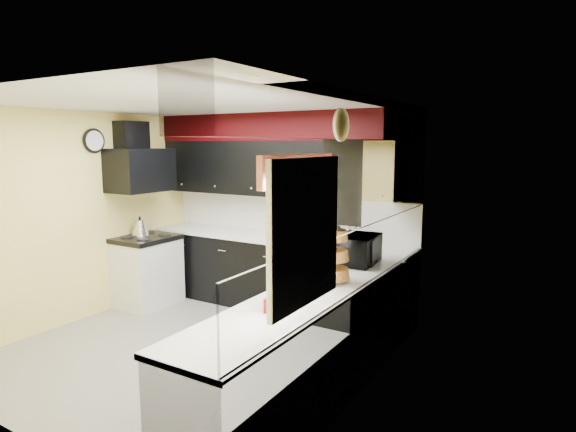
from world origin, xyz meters
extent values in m
plane|color=gray|center=(0.00, 0.00, 0.00)|extent=(3.60, 3.60, 0.00)
cube|color=#E0C666|center=(0.00, 1.80, 1.25)|extent=(3.60, 0.06, 2.50)
cube|color=#E0C666|center=(1.80, 0.00, 1.25)|extent=(0.06, 3.60, 2.50)
cube|color=#E0C666|center=(-1.80, 0.00, 1.25)|extent=(0.06, 3.60, 2.50)
cube|color=white|center=(0.00, 0.00, 2.50)|extent=(3.60, 3.60, 0.06)
cube|color=black|center=(0.00, 1.50, 0.45)|extent=(3.60, 0.60, 0.90)
cube|color=black|center=(1.50, -0.30, 0.45)|extent=(0.60, 3.00, 0.90)
cube|color=white|center=(0.00, 1.50, 0.92)|extent=(3.62, 0.64, 0.04)
cube|color=white|center=(1.50, -0.30, 0.92)|extent=(0.64, 3.02, 0.04)
cube|color=white|center=(0.00, 1.79, 1.19)|extent=(3.60, 0.02, 0.50)
cube|color=white|center=(1.79, 0.00, 1.19)|extent=(0.02, 3.60, 0.50)
cube|color=black|center=(-0.50, 1.62, 1.80)|extent=(2.60, 0.35, 0.70)
cube|color=black|center=(1.62, 0.90, 1.80)|extent=(0.35, 1.80, 0.70)
cube|color=black|center=(0.00, 1.62, 2.33)|extent=(3.60, 0.36, 0.35)
cube|color=black|center=(1.62, -0.18, 2.33)|extent=(0.36, 3.24, 0.35)
cube|color=white|center=(-1.50, 0.75, 0.43)|extent=(0.60, 0.75, 0.86)
cube|color=black|center=(-1.50, 0.75, 0.89)|extent=(0.62, 0.77, 0.06)
cube|color=black|center=(-1.55, 0.75, 1.78)|extent=(0.50, 0.78, 0.55)
cube|color=black|center=(-1.68, 0.75, 2.20)|extent=(0.24, 0.40, 0.40)
cube|color=red|center=(1.73, -0.90, 1.95)|extent=(0.04, 0.88, 0.20)
cube|color=white|center=(0.83, 1.30, 1.80)|extent=(0.03, 0.26, 0.35)
imported|color=black|center=(0.44, 1.53, 1.09)|extent=(0.59, 0.53, 0.29)
imported|color=black|center=(1.46, 0.76, 1.08)|extent=(0.40, 0.55, 0.28)
cylinder|color=silver|center=(1.10, 1.47, 1.03)|extent=(0.18, 0.18, 0.18)
cube|color=black|center=(0.84, 1.55, 1.04)|extent=(0.13, 0.15, 0.20)
camera|label=1|loc=(3.26, -3.57, 2.11)|focal=30.00mm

